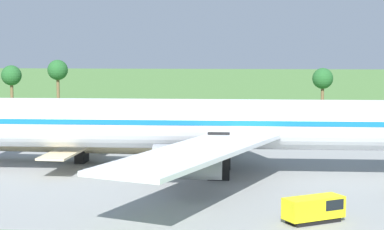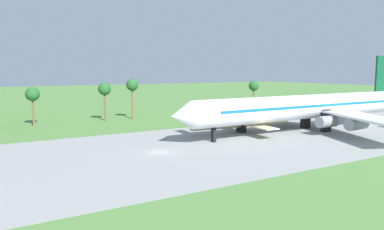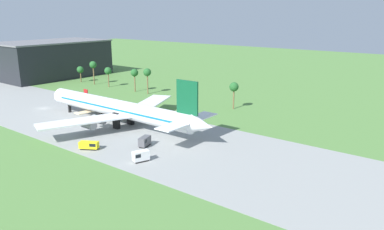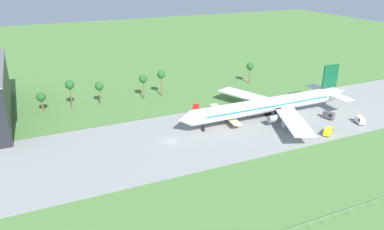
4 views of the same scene
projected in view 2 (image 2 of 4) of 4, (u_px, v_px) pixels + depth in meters
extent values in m
plane|color=#517F3D|center=(159.00, 152.00, 66.22)|extent=(600.00, 600.00, 0.00)
cube|color=gray|center=(159.00, 152.00, 66.22)|extent=(320.00, 44.00, 0.02)
cylinder|color=white|center=(307.00, 107.00, 88.35)|extent=(63.41, 5.66, 5.66)
cone|color=white|center=(182.00, 116.00, 70.98)|extent=(4.53, 5.55, 5.55)
cube|color=#146BB7|center=(307.00, 105.00, 88.30)|extent=(53.90, 5.78, 0.57)
cube|color=#0F4C2D|center=(384.00, 74.00, 102.77)|extent=(7.36, 0.50, 9.63)
cube|color=white|center=(383.00, 98.00, 103.73)|extent=(5.10, 22.66, 0.30)
cube|color=white|center=(364.00, 117.00, 77.34)|extent=(17.26, 28.58, 0.44)
cube|color=white|center=(270.00, 106.00, 101.04)|extent=(17.26, 28.58, 0.44)
cylinder|color=gray|center=(327.00, 122.00, 82.34)|extent=(5.10, 2.55, 2.55)
cylinder|color=gray|center=(356.00, 124.00, 78.69)|extent=(5.10, 2.55, 2.55)
cylinder|color=gray|center=(283.00, 115.00, 93.91)|extent=(5.10, 2.55, 2.55)
cylinder|color=gray|center=(274.00, 113.00, 99.90)|extent=(5.10, 2.55, 2.55)
cube|color=black|center=(214.00, 129.00, 75.11)|extent=(0.70, 0.90, 5.27)
cube|color=black|center=(326.00, 121.00, 87.70)|extent=(2.40, 1.20, 5.27)
cube|color=black|center=(306.00, 118.00, 93.00)|extent=(2.40, 1.20, 5.27)
cylinder|color=beige|center=(241.00, 121.00, 86.94)|extent=(26.11, 4.63, 2.74)
cube|color=red|center=(197.00, 110.00, 81.31)|extent=(2.48, 0.42, 3.84)
cube|color=beige|center=(241.00, 122.00, 86.97)|extent=(4.98, 23.56, 0.24)
cube|color=black|center=(241.00, 127.00, 87.10)|extent=(1.38, 2.55, 2.60)
cylinder|color=brown|center=(105.00, 106.00, 106.53)|extent=(0.56, 0.56, 8.53)
sphere|color=#235B28|center=(105.00, 89.00, 105.94)|extent=(3.60, 3.60, 3.60)
cylinder|color=brown|center=(33.00, 111.00, 96.83)|extent=(0.56, 0.56, 7.68)
sphere|color=#235B28|center=(32.00, 94.00, 96.30)|extent=(3.60, 3.60, 3.60)
cylinder|color=brown|center=(133.00, 103.00, 110.76)|extent=(0.56, 0.56, 9.52)
sphere|color=#235B28|center=(132.00, 85.00, 110.12)|extent=(3.60, 3.60, 3.60)
cylinder|color=brown|center=(253.00, 99.00, 134.58)|extent=(0.56, 0.56, 8.20)
sphere|color=#235B28|center=(254.00, 86.00, 134.02)|extent=(3.60, 3.60, 3.60)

